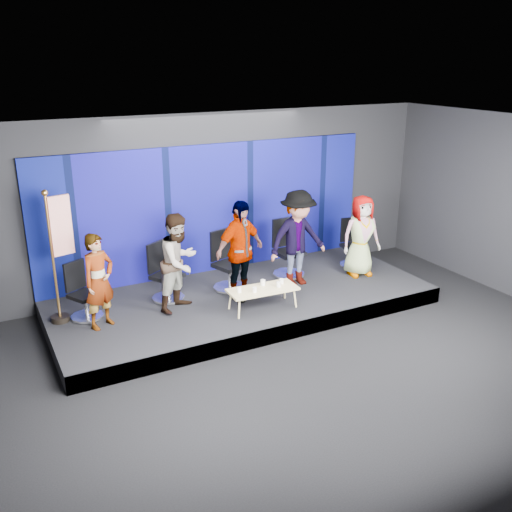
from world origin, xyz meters
The scene contains 21 objects.
ground centered at (0.00, 0.00, 0.00)m, with size 10.00×10.00×0.00m, color black.
room_walls centered at (0.00, 0.00, 2.43)m, with size 10.02×8.02×3.51m.
riser centered at (0.00, 2.50, 0.15)m, with size 7.00×3.00×0.30m, color black.
backdrop centered at (0.00, 3.95, 1.60)m, with size 7.00×0.08×2.60m, color #071053.
chair_a centered at (-2.83, 2.83, 0.62)m, with size 0.75×0.75×0.98m.
panelist_a centered at (-2.64, 2.37, 1.10)m, with size 0.58×0.38×1.59m, color black.
chair_b centered at (-1.35, 2.94, 0.65)m, with size 0.83×0.83×1.07m.
panelist_b centered at (-1.24, 2.45, 1.16)m, with size 0.84×0.65×1.73m, color black.
chair_c centered at (-0.13, 2.87, 0.67)m, with size 0.80×0.80×1.13m.
panelist_c centered at (-0.11, 2.36, 1.22)m, with size 1.08×0.45×1.84m, color black.
chair_d centered at (1.24, 2.96, 0.68)m, with size 0.67×0.67×1.15m.
panelist_d centered at (1.16, 2.46, 1.23)m, with size 1.21×0.69×1.87m, color black.
chair_e centered at (2.74, 2.79, 0.63)m, with size 0.66×0.66×1.01m.
panelist_e centered at (2.56, 2.32, 1.12)m, with size 0.80×0.52×1.64m, color black.
coffee_table centered at (0.03, 1.76, 0.65)m, with size 1.25×0.58×0.38m.
mug_a centered at (-0.41, 1.80, 0.72)m, with size 0.07×0.07×0.09m, color white.
mug_b centered at (-0.16, 1.69, 0.72)m, with size 0.07×0.07×0.09m, color white.
mug_c centered at (0.11, 1.89, 0.73)m, with size 0.09×0.09×0.10m, color white.
mug_d centered at (0.32, 1.70, 0.72)m, with size 0.08×0.08×0.09m, color white.
mug_e centered at (0.44, 1.81, 0.72)m, with size 0.07×0.07×0.09m, color white.
flag_stand centered at (-3.12, 2.90, 1.50)m, with size 0.52×0.30×2.26m.
Camera 1 is at (-4.33, -6.34, 4.53)m, focal length 40.00 mm.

